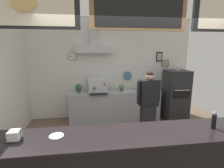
{
  "coord_description": "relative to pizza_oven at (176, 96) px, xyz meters",
  "views": [
    {
      "loc": [
        -0.63,
        -2.41,
        2.1
      ],
      "look_at": [
        -0.2,
        0.8,
        1.44
      ],
      "focal_mm": 27.22,
      "sensor_mm": 36.0,
      "label": 1
    }
  ],
  "objects": [
    {
      "name": "back_wall_assembly",
      "position": [
        -1.89,
        0.46,
        0.85
      ],
      "size": [
        4.92,
        3.12,
        3.01
      ],
      "color": "#9E9E99",
      "rests_on": "ground_plane"
    },
    {
      "name": "espresso_machine",
      "position": [
        -2.27,
        0.22,
        0.33
      ],
      "size": [
        0.54,
        0.55,
        0.41
      ],
      "color": "silver",
      "rests_on": "back_prep_counter"
    },
    {
      "name": "pizza_oven",
      "position": [
        0.0,
        0.0,
        0.0
      ],
      "size": [
        0.62,
        0.66,
        1.61
      ],
      "color": "#232326",
      "rests_on": "ground_plane"
    },
    {
      "name": "pepper_grinder",
      "position": [
        -0.87,
        -2.62,
        0.42
      ],
      "size": [
        0.06,
        0.06,
        0.24
      ],
      "color": "black",
      "rests_on": "service_counter"
    },
    {
      "name": "potted_sage",
      "position": [
        -1.57,
        0.26,
        0.24
      ],
      "size": [
        0.16,
        0.16,
        0.21
      ],
      "color": "#4C4C51",
      "rests_on": "back_prep_counter"
    },
    {
      "name": "potted_rosemary",
      "position": [
        -0.95,
        0.21,
        0.28
      ],
      "size": [
        0.26,
        0.26,
        0.28
      ],
      "color": "#9E563D",
      "rests_on": "back_prep_counter"
    },
    {
      "name": "potted_thyme",
      "position": [
        -2.82,
        0.27,
        0.27
      ],
      "size": [
        0.2,
        0.2,
        0.24
      ],
      "color": "#4C4C51",
      "rests_on": "back_prep_counter"
    },
    {
      "name": "shop_worker",
      "position": [
        -1.23,
        -1.08,
        0.11
      ],
      "size": [
        0.56,
        0.28,
        1.63
      ],
      "rotation": [
        0.0,
        0.0,
        3.3
      ],
      "color": "#232328",
      "rests_on": "ground_plane"
    },
    {
      "name": "back_prep_counter",
      "position": [
        -1.78,
        0.25,
        -0.32
      ],
      "size": [
        2.65,
        0.53,
        0.89
      ],
      "color": "#A3A5AD",
      "rests_on": "ground_plane"
    },
    {
      "name": "condiment_plate",
      "position": [
        -2.92,
        -2.57,
        0.31
      ],
      "size": [
        0.18,
        0.18,
        0.01
      ],
      "color": "white",
      "rests_on": "service_counter"
    },
    {
      "name": "napkin_holder",
      "position": [
        -3.39,
        -2.58,
        0.36
      ],
      "size": [
        0.16,
        0.15,
        0.13
      ],
      "color": "#262628",
      "rests_on": "service_counter"
    }
  ]
}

